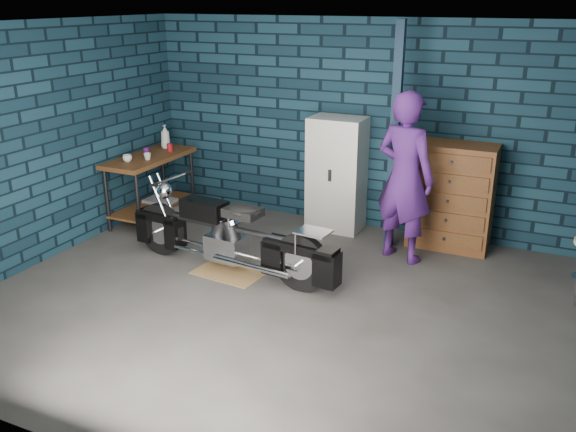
% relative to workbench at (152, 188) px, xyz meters
% --- Properties ---
extents(ground, '(6.00, 6.00, 0.00)m').
position_rel_workbench_xyz_m(ground, '(2.68, -1.49, -0.46)').
color(ground, '#4B4846').
rests_on(ground, ground).
extents(room_walls, '(6.02, 5.01, 2.71)m').
position_rel_workbench_xyz_m(room_walls, '(2.68, -0.94, 1.45)').
color(room_walls, '#0D212E').
rests_on(room_walls, ground).
extents(support_post, '(0.10, 0.10, 2.70)m').
position_rel_workbench_xyz_m(support_post, '(3.23, 0.46, 0.90)').
color(support_post, '#102133').
rests_on(support_post, ground).
extents(workbench, '(0.60, 1.40, 0.91)m').
position_rel_workbench_xyz_m(workbench, '(0.00, 0.00, 0.00)').
color(workbench, brown).
rests_on(workbench, ground).
extents(drip_mat, '(0.83, 0.65, 0.01)m').
position_rel_workbench_xyz_m(drip_mat, '(1.84, -1.05, -0.45)').
color(drip_mat, olive).
rests_on(drip_mat, ground).
extents(motorcycle, '(2.31, 0.83, 0.99)m').
position_rel_workbench_xyz_m(motorcycle, '(1.84, -1.05, 0.04)').
color(motorcycle, black).
rests_on(motorcycle, ground).
extents(person, '(0.84, 0.68, 1.98)m').
position_rel_workbench_xyz_m(person, '(3.46, 0.13, 0.53)').
color(person, '#451B68').
rests_on(person, ground).
extents(storage_bin, '(0.41, 0.29, 0.26)m').
position_rel_workbench_xyz_m(storage_bin, '(0.02, 0.14, -0.33)').
color(storage_bin, '#96989F').
rests_on(storage_bin, ground).
extents(locker, '(0.70, 0.50, 1.49)m').
position_rel_workbench_xyz_m(locker, '(2.42, 0.74, 0.29)').
color(locker, silver).
rests_on(locker, ground).
extents(tool_chest, '(0.97, 0.54, 1.29)m').
position_rel_workbench_xyz_m(tool_chest, '(3.90, 0.74, 0.19)').
color(tool_chest, brown).
rests_on(tool_chest, ground).
extents(cup_a, '(0.14, 0.14, 0.09)m').
position_rel_workbench_xyz_m(cup_a, '(-0.06, -0.38, 0.50)').
color(cup_a, '#C3BA94').
rests_on(cup_a, workbench).
extents(cup_b, '(0.12, 0.12, 0.09)m').
position_rel_workbench_xyz_m(cup_b, '(0.12, -0.19, 0.50)').
color(cup_b, '#C3BA94').
rests_on(cup_b, workbench).
extents(mug_purple, '(0.10, 0.10, 0.11)m').
position_rel_workbench_xyz_m(mug_purple, '(-0.03, -0.01, 0.51)').
color(mug_purple, '#561966').
rests_on(mug_purple, workbench).
extents(mug_red, '(0.09, 0.09, 0.11)m').
position_rel_workbench_xyz_m(mug_red, '(0.12, 0.31, 0.51)').
color(mug_red, maroon).
rests_on(mug_red, workbench).
extents(bottle, '(0.15, 0.15, 0.33)m').
position_rel_workbench_xyz_m(bottle, '(-0.06, 0.47, 0.62)').
color(bottle, '#96989F').
rests_on(bottle, workbench).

